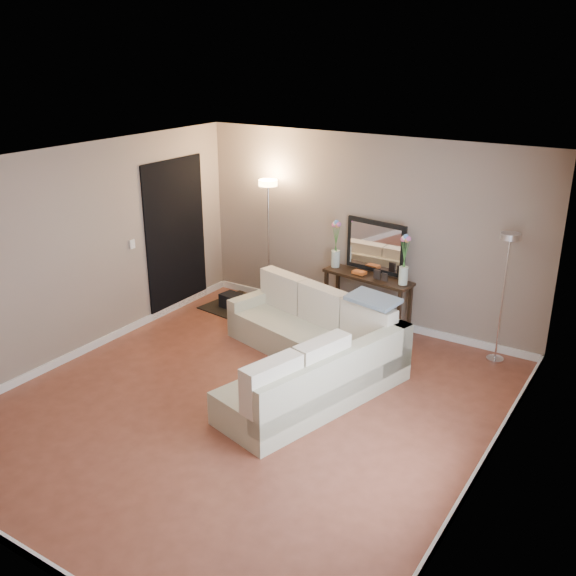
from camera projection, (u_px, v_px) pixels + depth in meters
The scene contains 23 objects.
floor at pixel (249, 404), 7.00m from camera, with size 5.00×5.50×0.01m, color brown.
ceiling at pixel (243, 165), 6.07m from camera, with size 5.00×5.50×0.01m, color white.
wall_back at pixel (365, 231), 8.71m from camera, with size 5.00×0.02×2.60m, color gray.
wall_front at pixel (7, 417), 4.36m from camera, with size 5.00×0.02×2.60m, color gray.
wall_left at pixel (79, 253), 7.79m from camera, with size 0.02×5.50×2.60m, color gray.
wall_right at pixel (493, 352), 5.27m from camera, with size 0.02×5.50×2.60m, color gray.
baseboard_back at pixel (361, 316), 9.13m from camera, with size 5.00×0.03×0.10m, color white.
baseboard_front at pixel (36, 559), 4.82m from camera, with size 5.00×0.03×0.10m, color white.
baseboard_left at pixel (91, 346), 8.23m from camera, with size 0.03×5.50×0.10m, color white.
baseboard_right at pixel (474, 477), 5.73m from camera, with size 0.03×5.50×0.10m, color white.
doorway at pixel (176, 236), 9.19m from camera, with size 0.02×1.20×2.20m, color black.
switch_plate at pixel (132, 244), 8.48m from camera, with size 0.02×0.08×0.12m, color white.
sectional_sofa at pixel (311, 350), 7.53m from camera, with size 2.54×2.84×0.85m.
throw_blanket at pixel (373, 299), 7.42m from camera, with size 0.61×0.35×0.05m, color gray.
console_table at pixel (362, 298), 8.74m from camera, with size 1.30×0.51×0.78m.
leaning_mirror at pixel (376, 247), 8.55m from camera, with size 0.90×0.16×0.70m.
table_decor at pixel (366, 273), 8.53m from camera, with size 0.54×0.16×0.13m.
flower_vase_left at pixel (336, 247), 8.79m from camera, with size 0.15×0.13×0.67m.
flower_vase_right at pixel (404, 263), 8.14m from camera, with size 0.15×0.13×0.67m.
floor_lamp_lit at pixel (268, 218), 9.22m from camera, with size 0.30×0.30×1.89m.
floor_lamp_unlit at pixel (506, 272), 7.56m from camera, with size 0.27×0.27×1.64m.
charcoal_rug at pixel (248, 309), 9.50m from camera, with size 1.23×0.93×0.02m, color black.
black_bag at pixel (233, 302), 9.51m from camera, with size 0.35×0.25×0.23m, color black.
Camera 1 is at (3.63, -4.91, 3.67)m, focal length 40.00 mm.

